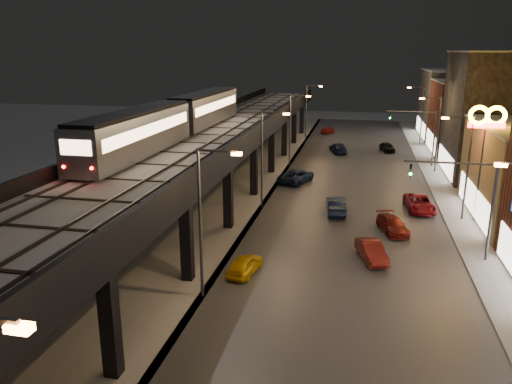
{
  "coord_description": "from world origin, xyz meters",
  "views": [
    {
      "loc": [
        8.0,
        -12.72,
        14.15
      ],
      "look_at": [
        1.33,
        18.83,
        5.0
      ],
      "focal_mm": 35.0,
      "sensor_mm": 36.0,
      "label": 1
    }
  ],
  "objects_px": {
    "car_onc_white": "(392,225)",
    "car_onc_red": "(387,147)",
    "car_near_white": "(336,205)",
    "car_onc_dark": "(420,204)",
    "car_taxi": "(245,265)",
    "car_onc_silver": "(372,252)",
    "car_mid_silver": "(297,176)",
    "subway_train": "(177,118)",
    "car_far_white": "(328,130)",
    "car_mid_dark": "(338,148)"
  },
  "relations": [
    {
      "from": "car_onc_silver",
      "to": "car_onc_dark",
      "type": "bearing_deg",
      "value": 54.11
    },
    {
      "from": "car_near_white",
      "to": "car_onc_dark",
      "type": "height_order",
      "value": "car_near_white"
    },
    {
      "from": "subway_train",
      "to": "car_onc_white",
      "type": "height_order",
      "value": "subway_train"
    },
    {
      "from": "subway_train",
      "to": "car_onc_silver",
      "type": "bearing_deg",
      "value": -29.22
    },
    {
      "from": "subway_train",
      "to": "car_onc_red",
      "type": "xyz_separation_m",
      "value": [
        20.38,
        30.42,
        -7.6
      ]
    },
    {
      "from": "car_mid_dark",
      "to": "car_onc_dark",
      "type": "height_order",
      "value": "car_onc_dark"
    },
    {
      "from": "car_onc_white",
      "to": "subway_train",
      "type": "bearing_deg",
      "value": 152.01
    },
    {
      "from": "car_onc_red",
      "to": "car_mid_dark",
      "type": "bearing_deg",
      "value": -176.0
    },
    {
      "from": "car_onc_red",
      "to": "car_onc_dark",
      "type": "bearing_deg",
      "value": -100.29
    },
    {
      "from": "car_onc_dark",
      "to": "car_taxi",
      "type": "bearing_deg",
      "value": -132.74
    },
    {
      "from": "car_taxi",
      "to": "car_onc_silver",
      "type": "bearing_deg",
      "value": -144.55
    },
    {
      "from": "car_onc_silver",
      "to": "car_onc_red",
      "type": "height_order",
      "value": "car_onc_silver"
    },
    {
      "from": "car_taxi",
      "to": "car_mid_silver",
      "type": "distance_m",
      "value": 24.14
    },
    {
      "from": "car_onc_white",
      "to": "car_onc_red",
      "type": "relative_size",
      "value": 1.1
    },
    {
      "from": "car_mid_silver",
      "to": "car_onc_red",
      "type": "relative_size",
      "value": 1.37
    },
    {
      "from": "car_taxi",
      "to": "car_far_white",
      "type": "xyz_separation_m",
      "value": [
        1.19,
        59.17,
        -0.0
      ]
    },
    {
      "from": "car_mid_silver",
      "to": "car_onc_silver",
      "type": "height_order",
      "value": "car_mid_silver"
    },
    {
      "from": "subway_train",
      "to": "car_onc_silver",
      "type": "height_order",
      "value": "subway_train"
    },
    {
      "from": "car_near_white",
      "to": "car_onc_red",
      "type": "bearing_deg",
      "value": -107.71
    },
    {
      "from": "car_near_white",
      "to": "car_mid_silver",
      "type": "height_order",
      "value": "car_near_white"
    },
    {
      "from": "subway_train",
      "to": "car_onc_red",
      "type": "bearing_deg",
      "value": 56.18
    },
    {
      "from": "car_mid_silver",
      "to": "car_mid_dark",
      "type": "height_order",
      "value": "car_mid_silver"
    },
    {
      "from": "car_taxi",
      "to": "car_far_white",
      "type": "height_order",
      "value": "car_taxi"
    },
    {
      "from": "car_taxi",
      "to": "car_onc_red",
      "type": "relative_size",
      "value": 0.94
    },
    {
      "from": "car_mid_silver",
      "to": "subway_train",
      "type": "bearing_deg",
      "value": 65.12
    },
    {
      "from": "car_onc_red",
      "to": "car_mid_silver",
      "type": "bearing_deg",
      "value": -131.54
    },
    {
      "from": "car_near_white",
      "to": "car_mid_silver",
      "type": "relative_size",
      "value": 0.86
    },
    {
      "from": "car_onc_dark",
      "to": "subway_train",
      "type": "bearing_deg",
      "value": -178.82
    },
    {
      "from": "car_near_white",
      "to": "car_onc_red",
      "type": "distance_m",
      "value": 30.73
    },
    {
      "from": "car_onc_white",
      "to": "car_taxi",
      "type": "bearing_deg",
      "value": -151.38
    },
    {
      "from": "car_mid_dark",
      "to": "car_onc_silver",
      "type": "relative_size",
      "value": 1.16
    },
    {
      "from": "car_near_white",
      "to": "car_onc_white",
      "type": "height_order",
      "value": "car_near_white"
    },
    {
      "from": "car_taxi",
      "to": "car_onc_dark",
      "type": "distance_m",
      "value": 20.58
    },
    {
      "from": "car_taxi",
      "to": "car_onc_silver",
      "type": "distance_m",
      "value": 9.06
    },
    {
      "from": "car_onc_silver",
      "to": "subway_train",
      "type": "bearing_deg",
      "value": 134.55
    },
    {
      "from": "car_onc_dark",
      "to": "car_onc_red",
      "type": "height_order",
      "value": "car_onc_dark"
    },
    {
      "from": "car_onc_silver",
      "to": "car_onc_white",
      "type": "relative_size",
      "value": 0.94
    },
    {
      "from": "car_mid_silver",
      "to": "car_onc_red",
      "type": "bearing_deg",
      "value": -98.89
    },
    {
      "from": "car_mid_silver",
      "to": "car_onc_silver",
      "type": "relative_size",
      "value": 1.32
    },
    {
      "from": "car_far_white",
      "to": "car_onc_red",
      "type": "height_order",
      "value": "car_onc_red"
    },
    {
      "from": "subway_train",
      "to": "car_onc_dark",
      "type": "xyz_separation_m",
      "value": [
        22.13,
        2.44,
        -7.56
      ]
    },
    {
      "from": "car_mid_silver",
      "to": "car_onc_white",
      "type": "distance_m",
      "value": 17.09
    },
    {
      "from": "car_taxi",
      "to": "car_mid_silver",
      "type": "relative_size",
      "value": 0.69
    },
    {
      "from": "subway_train",
      "to": "car_mid_silver",
      "type": "relative_size",
      "value": 6.39
    },
    {
      "from": "car_mid_dark",
      "to": "car_onc_white",
      "type": "height_order",
      "value": "car_mid_dark"
    },
    {
      "from": "car_onc_red",
      "to": "car_onc_silver",
      "type": "bearing_deg",
      "value": -107.64
    },
    {
      "from": "subway_train",
      "to": "car_mid_dark",
      "type": "relative_size",
      "value": 7.29
    },
    {
      "from": "car_taxi",
      "to": "car_mid_dark",
      "type": "bearing_deg",
      "value": -85.72
    },
    {
      "from": "car_far_white",
      "to": "car_onc_dark",
      "type": "height_order",
      "value": "car_onc_dark"
    },
    {
      "from": "car_taxi",
      "to": "car_mid_dark",
      "type": "height_order",
      "value": "car_mid_dark"
    }
  ]
}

